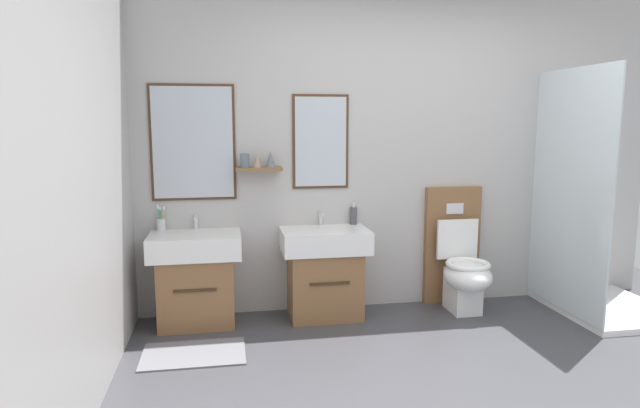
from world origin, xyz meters
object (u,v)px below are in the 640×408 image
vanity_sink_right (325,270)px  soap_dispenser (353,215)px  toothbrush_cup (161,224)px  shower_tray (593,261)px  vanity_sink_left (196,276)px  toilet (459,264)px

vanity_sink_right → soap_dispenser: size_ratio=4.00×
toothbrush_cup → shower_tray: 3.44m
vanity_sink_left → toilet: bearing=-0.2°
vanity_sink_left → vanity_sink_right: same height
soap_dispenser → vanity_sink_right: bearing=-149.1°
shower_tray → vanity_sink_right: bearing=171.9°
toilet → vanity_sink_left: bearing=179.8°
toilet → soap_dispenser: toilet is taller
shower_tray → soap_dispenser: bearing=166.0°
vanity_sink_left → shower_tray: 3.15m
toothbrush_cup → shower_tray: shower_tray is taller
vanity_sink_left → shower_tray: (3.13, -0.31, 0.05)m
toilet → shower_tray: (1.00, -0.30, 0.06)m
toothbrush_cup → shower_tray: (3.39, -0.46, -0.33)m
vanity_sink_left → toilet: toilet is taller
toilet → soap_dispenser: size_ratio=5.64×
vanity_sink_left → soap_dispenser: size_ratio=4.00×
vanity_sink_left → toilet: (2.13, -0.01, -0.00)m
vanity_sink_left → soap_dispenser: soap_dispenser is taller
toilet → soap_dispenser: 0.97m
vanity_sink_right → toilet: size_ratio=0.71×
soap_dispenser → shower_tray: 1.96m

